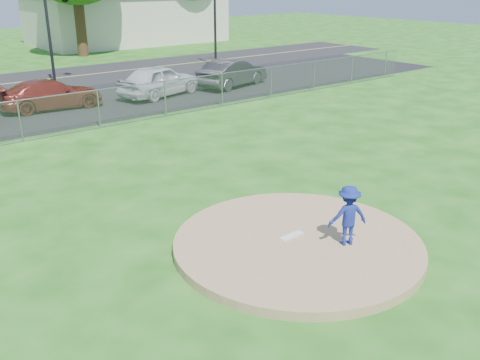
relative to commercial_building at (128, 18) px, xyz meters
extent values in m
plane|color=#1A5713|center=(-16.00, -28.00, -2.16)|extent=(120.00, 120.00, 0.00)
cylinder|color=#A18058|center=(-16.00, -38.00, -2.06)|extent=(5.40, 5.40, 0.20)
cube|color=white|center=(-16.00, -37.80, -1.94)|extent=(0.60, 0.15, 0.04)
cube|color=gray|center=(-16.00, -26.00, -1.41)|extent=(40.00, 0.06, 1.50)
cube|color=black|center=(-16.00, -21.50, -2.15)|extent=(50.00, 8.00, 0.01)
cube|color=beige|center=(0.00, 0.00, -0.16)|extent=(16.00, 9.00, 4.00)
cylinder|color=#3A2415|center=(-7.00, -6.00, 0.12)|extent=(0.76, 0.76, 4.55)
cylinder|color=#342412|center=(4.00, -3.00, -0.06)|extent=(0.74, 0.74, 4.20)
cylinder|color=black|center=(-13.00, -16.00, 0.64)|extent=(0.16, 0.16, 5.60)
cylinder|color=black|center=(-2.00, -16.00, 0.64)|extent=(0.16, 0.16, 5.60)
imported|color=navy|center=(-15.31, -38.76, -1.30)|extent=(0.98, 0.80, 1.31)
imported|color=maroon|center=(-15.24, -21.60, -1.50)|extent=(4.65, 2.23, 1.31)
imported|color=silver|center=(-10.05, -22.23, -1.38)|extent=(4.82, 2.96, 1.53)
imported|color=#262629|center=(-5.67, -22.53, -1.42)|extent=(4.67, 2.63, 1.46)
camera|label=1|loc=(-23.49, -45.31, 3.37)|focal=40.00mm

